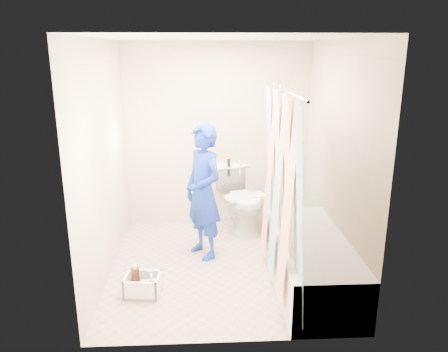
{
  "coord_description": "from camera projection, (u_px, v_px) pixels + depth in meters",
  "views": [
    {
      "loc": [
        -0.21,
        -4.33,
        2.3
      ],
      "look_at": [
        0.03,
        0.23,
        0.97
      ],
      "focal_mm": 35.0,
      "sensor_mm": 36.0,
      "label": 1
    }
  ],
  "objects": [
    {
      "name": "cleaning_caddy",
      "position": [
        144.0,
        286.0,
        4.22
      ],
      "size": [
        0.36,
        0.3,
        0.26
      ],
      "rotation": [
        0.0,
        0.0,
        -0.12
      ],
      "color": "white",
      "rests_on": "ground"
    },
    {
      "name": "wall_front",
      "position": [
        231.0,
        204.0,
        3.22
      ],
      "size": [
        2.4,
        0.02,
        2.4
      ],
      "primitive_type": "cube",
      "color": "beige",
      "rests_on": "ground"
    },
    {
      "name": "toilet",
      "position": [
        241.0,
        199.0,
        5.68
      ],
      "size": [
        0.71,
        0.93,
        0.84
      ],
      "primitive_type": "imported",
      "rotation": [
        0.0,
        0.0,
        0.33
      ],
      "color": "silver",
      "rests_on": "ground"
    },
    {
      "name": "bathtub",
      "position": [
        309.0,
        260.0,
        4.36
      ],
      "size": [
        0.7,
        1.75,
        0.5
      ],
      "color": "white",
      "rests_on": "ground"
    },
    {
      "name": "shower_curtain",
      "position": [
        279.0,
        189.0,
        4.14
      ],
      "size": [
        0.06,
        1.75,
        1.8
      ],
      "primitive_type": "cube",
      "color": "white",
      "rests_on": "curtain_rod"
    },
    {
      "name": "tank_internals",
      "position": [
        232.0,
        165.0,
        5.75
      ],
      "size": [
        0.2,
        0.1,
        0.27
      ],
      "color": "black",
      "rests_on": "toilet"
    },
    {
      "name": "ceiling",
      "position": [
        222.0,
        38.0,
        4.13
      ],
      "size": [
        2.4,
        2.6,
        0.02
      ],
      "primitive_type": "cube",
      "color": "white",
      "rests_on": "wall_back"
    },
    {
      "name": "plumber",
      "position": [
        203.0,
        192.0,
        4.86
      ],
      "size": [
        0.61,
        0.67,
        1.53
      ],
      "primitive_type": "imported",
      "rotation": [
        0.0,
        0.0,
        -0.99
      ],
      "color": "#103BA4",
      "rests_on": "ground"
    },
    {
      "name": "wall_left",
      "position": [
        104.0,
        162.0,
        4.41
      ],
      "size": [
        0.02,
        2.6,
        2.4
      ],
      "primitive_type": "cube",
      "color": "beige",
      "rests_on": "ground"
    },
    {
      "name": "curtain_rod",
      "position": [
        283.0,
        90.0,
        3.88
      ],
      "size": [
        0.02,
        1.9,
        0.02
      ],
      "primitive_type": "cylinder",
      "rotation": [
        1.57,
        0.0,
        0.0
      ],
      "color": "silver",
      "rests_on": "wall_back"
    },
    {
      "name": "wall_back",
      "position": [
        217.0,
        136.0,
        5.71
      ],
      "size": [
        2.4,
        0.02,
        2.4
      ],
      "primitive_type": "cube",
      "color": "beige",
      "rests_on": "ground"
    },
    {
      "name": "floor",
      "position": [
        222.0,
        266.0,
        4.8
      ],
      "size": [
        2.6,
        2.6,
        0.0
      ],
      "primitive_type": "plane",
      "color": "tan",
      "rests_on": "ground"
    },
    {
      "name": "wall_right",
      "position": [
        338.0,
        159.0,
        4.53
      ],
      "size": [
        0.02,
        2.6,
        2.4
      ],
      "primitive_type": "cube",
      "color": "beige",
      "rests_on": "ground"
    },
    {
      "name": "tank_lid",
      "position": [
        246.0,
        197.0,
        5.54
      ],
      "size": [
        0.56,
        0.38,
        0.04
      ],
      "primitive_type": "cube",
      "rotation": [
        0.0,
        0.0,
        0.33
      ],
      "color": "white",
      "rests_on": "toilet"
    }
  ]
}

